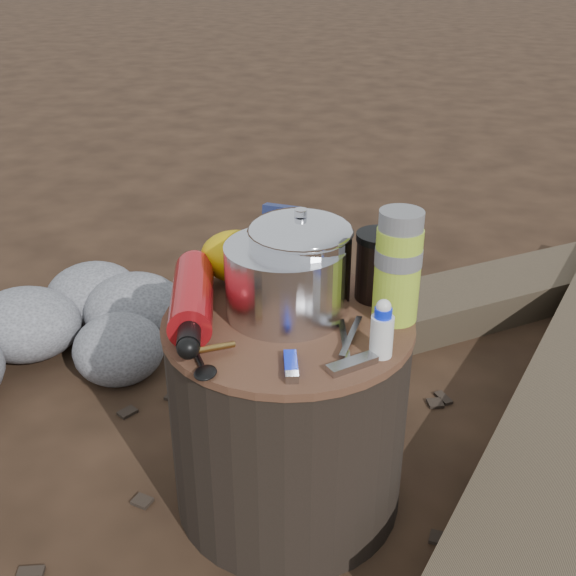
% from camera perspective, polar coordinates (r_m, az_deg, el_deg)
% --- Properties ---
extents(ground, '(60.00, 60.00, 0.00)m').
position_cam_1_polar(ground, '(1.50, 0.00, -16.52)').
color(ground, black).
rests_on(ground, ground).
extents(stump, '(0.45, 0.45, 0.42)m').
position_cam_1_polar(stump, '(1.37, 0.00, -10.21)').
color(stump, black).
rests_on(stump, ground).
extents(rock_ring, '(0.50, 1.09, 0.22)m').
position_cam_1_polar(rock_ring, '(1.76, -22.22, -7.13)').
color(rock_ring, slate).
rests_on(rock_ring, ground).
extents(log_small, '(1.13, 0.94, 0.10)m').
position_cam_1_polar(log_small, '(2.19, 15.73, -0.74)').
color(log_small, '#3D3225').
rests_on(log_small, ground).
extents(foil_windscreen, '(0.22, 0.22, 0.13)m').
position_cam_1_polar(foil_windscreen, '(1.25, -0.21, 0.67)').
color(foil_windscreen, silver).
rests_on(foil_windscreen, stump).
extents(camping_pot, '(0.18, 0.18, 0.18)m').
position_cam_1_polar(camping_pot, '(1.25, 1.01, 2.08)').
color(camping_pot, silver).
rests_on(camping_pot, stump).
extents(fuel_bottle, '(0.17, 0.32, 0.08)m').
position_cam_1_polar(fuel_bottle, '(1.26, -7.84, -0.78)').
color(fuel_bottle, '#A41217').
rests_on(fuel_bottle, stump).
extents(thermos, '(0.08, 0.08, 0.20)m').
position_cam_1_polar(thermos, '(1.23, 8.96, 1.70)').
color(thermos, '#A3C72E').
rests_on(thermos, stump).
extents(travel_mug, '(0.09, 0.09, 0.13)m').
position_cam_1_polar(travel_mug, '(1.31, 7.42, 1.76)').
color(travel_mug, black).
rests_on(travel_mug, stump).
extents(stuff_sack, '(0.15, 0.12, 0.10)m').
position_cam_1_polar(stuff_sack, '(1.38, -4.13, 2.59)').
color(stuff_sack, '#C79F07').
rests_on(stuff_sack, stump).
extents(food_pouch, '(0.11, 0.04, 0.14)m').
position_cam_1_polar(food_pouch, '(1.39, 0.09, 3.81)').
color(food_pouch, '#17204B').
rests_on(food_pouch, stump).
extents(lighter, '(0.04, 0.08, 0.01)m').
position_cam_1_polar(lighter, '(1.12, 0.23, -6.15)').
color(lighter, '#0D28F1').
rests_on(lighter, stump).
extents(multitool, '(0.08, 0.08, 0.01)m').
position_cam_1_polar(multitool, '(1.12, 5.27, -6.21)').
color(multitool, '#9F9FA3').
rests_on(multitool, stump).
extents(pot_grabber, '(0.05, 0.14, 0.01)m').
position_cam_1_polar(pot_grabber, '(1.19, 4.64, -4.16)').
color(pot_grabber, '#9F9FA3').
rests_on(pot_grabber, stump).
extents(spork, '(0.10, 0.13, 0.01)m').
position_cam_1_polar(spork, '(1.16, -7.59, -5.19)').
color(spork, black).
rests_on(spork, stump).
extents(squeeze_bottle, '(0.04, 0.04, 0.09)m').
position_cam_1_polar(squeeze_bottle, '(1.14, 7.69, -3.52)').
color(squeeze_bottle, silver).
rests_on(squeeze_bottle, stump).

